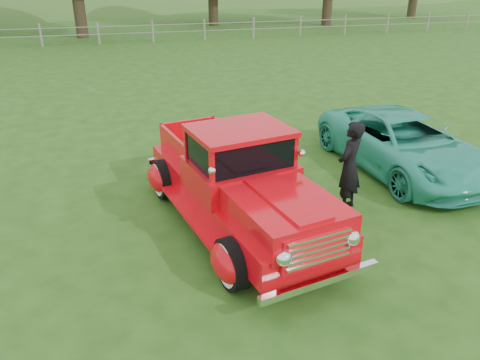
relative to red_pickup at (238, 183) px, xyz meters
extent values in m
plane|color=#224813|center=(0.47, -0.74, -0.80)|extent=(140.00, 140.00, 0.00)
ellipsoid|color=#356224|center=(20.47, 61.26, -4.65)|extent=(72.00, 52.00, 14.00)
cube|color=gray|center=(0.47, 21.26, -0.25)|extent=(48.00, 0.04, 0.04)
cube|color=gray|center=(0.47, 21.26, 0.15)|extent=(48.00, 0.04, 0.04)
cylinder|color=black|center=(-0.51, -1.65, -0.42)|extent=(0.39, 0.79, 0.76)
cylinder|color=black|center=(1.11, -1.32, -0.42)|extent=(0.39, 0.79, 0.76)
cylinder|color=black|center=(-1.13, 1.39, -0.42)|extent=(0.39, 0.79, 0.76)
cylinder|color=black|center=(0.50, 1.72, -0.42)|extent=(0.39, 0.79, 0.76)
cube|color=red|center=(-0.01, 0.04, -0.22)|extent=(2.44, 4.83, 0.44)
ellipsoid|color=red|center=(-0.58, -1.66, -0.38)|extent=(0.56, 0.82, 0.54)
ellipsoid|color=red|center=(1.18, -1.30, -0.38)|extent=(0.56, 0.82, 0.54)
ellipsoid|color=red|center=(-1.20, 1.38, -0.38)|extent=(0.56, 0.82, 0.54)
ellipsoid|color=red|center=(0.57, 1.73, -0.38)|extent=(0.56, 0.82, 0.54)
cube|color=red|center=(0.30, -1.48, 0.17)|extent=(1.62, 1.83, 0.42)
cube|color=red|center=(0.01, -0.06, 0.19)|extent=(1.83, 1.64, 0.44)
cube|color=black|center=(0.01, -0.06, 0.66)|extent=(1.64, 1.38, 0.50)
cube|color=red|center=(0.01, -0.06, 0.94)|extent=(1.73, 1.50, 0.08)
cube|color=red|center=(-0.28, 1.36, 0.15)|extent=(1.54, 2.15, 0.45)
cube|color=white|center=(0.46, -2.28, 0.05)|extent=(1.06, 0.31, 0.50)
cube|color=white|center=(0.48, -2.37, -0.38)|extent=(1.79, 0.46, 0.10)
cube|color=white|center=(-0.49, 2.41, -0.38)|extent=(1.70, 0.44, 0.10)
imported|color=#2BAE8F|center=(4.04, 1.40, -0.18)|extent=(2.38, 4.58, 1.23)
imported|color=black|center=(2.06, 0.05, 0.05)|extent=(0.73, 0.70, 1.68)
camera|label=1|loc=(-1.77, -6.84, 3.34)|focal=35.00mm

